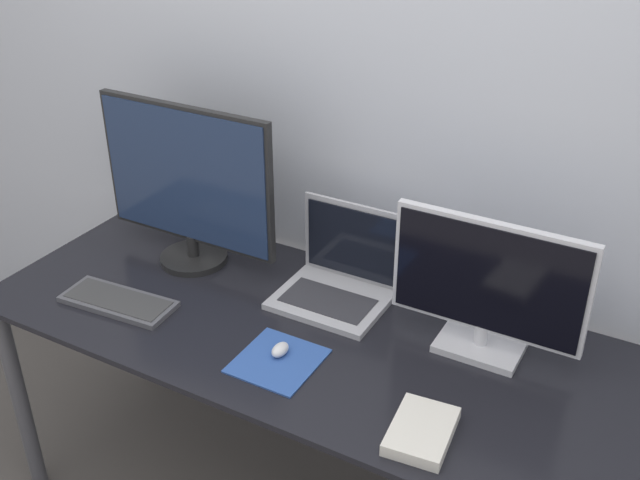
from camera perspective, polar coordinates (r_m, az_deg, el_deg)
name	(u,v)px	position (r m, az deg, el deg)	size (l,w,h in m)	color
wall_back	(383,115)	(2.20, 4.83, 9.46)	(7.00, 0.05, 2.50)	silver
desk	(309,357)	(2.14, -0.81, -8.93)	(1.89, 0.74, 0.77)	black
monitor_left	(187,185)	(2.31, -10.07, 4.17)	(0.60, 0.21, 0.52)	black
monitor_right	(487,287)	(1.95, 12.63, -3.54)	(0.51, 0.15, 0.38)	silver
laptop	(339,276)	(2.19, 1.49, -2.73)	(0.32, 0.26, 0.27)	#ADADB2
keyboard	(118,301)	(2.25, -15.12, -4.54)	(0.35, 0.16, 0.02)	#4C4C51
mousepad	(279,361)	(1.97, -3.17, -9.20)	(0.21, 0.22, 0.00)	#2D519E
mouse	(280,350)	(1.98, -3.06, -8.35)	(0.04, 0.06, 0.03)	silver
book	(421,431)	(1.77, 7.74, -14.23)	(0.15, 0.20, 0.03)	silver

